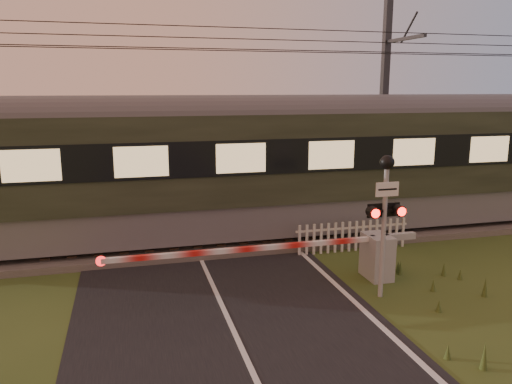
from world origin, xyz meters
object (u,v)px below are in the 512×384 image
object	(u,v)px
catenary_mast	(385,104)
crossing_signal	(385,201)
boom_gate	(362,255)
picket_fence	(353,236)

from	to	relation	value
catenary_mast	crossing_signal	bearing A→B (deg)	-118.14
boom_gate	crossing_signal	xyz separation A→B (m)	(-0.05, -1.03, 1.53)
boom_gate	catenary_mast	xyz separation A→B (m)	(3.76, 6.11, 3.31)
picket_fence	crossing_signal	bearing A→B (deg)	-104.21
boom_gate	crossing_signal	size ratio (longest dim) A/B	2.36
crossing_signal	catenary_mast	size ratio (longest dim) A/B	0.41
picket_fence	catenary_mast	bearing A→B (deg)	53.49
boom_gate	picket_fence	size ratio (longest dim) A/B	2.20
boom_gate	crossing_signal	world-z (taller)	crossing_signal
boom_gate	crossing_signal	distance (m)	1.85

